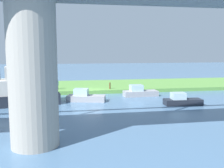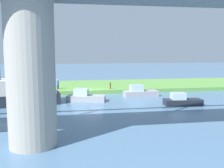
{
  "view_description": "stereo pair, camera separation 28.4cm",
  "coord_description": "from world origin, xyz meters",
  "px_view_note": "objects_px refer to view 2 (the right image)",
  "views": [
    {
      "loc": [
        3.36,
        33.98,
        5.89
      ],
      "look_at": [
        -1.81,
        5.0,
        2.0
      ],
      "focal_mm": 41.09,
      "sensor_mm": 36.0,
      "label": 1
    },
    {
      "loc": [
        3.08,
        34.02,
        5.89
      ],
      "look_at": [
        -1.81,
        5.0,
        2.0
      ],
      "focal_mm": 41.09,
      "sensor_mm": 36.0,
      "label": 2
    }
  ],
  "objects_px": {
    "person_on_bank": "(58,84)",
    "riverboat_paddlewheel": "(20,89)",
    "houseboat_blue": "(182,101)",
    "pontoon_yellow": "(140,92)",
    "bridge_pylon": "(31,74)",
    "mooring_post": "(110,86)",
    "motorboat_white": "(85,97)"
  },
  "relations": [
    {
      "from": "houseboat_blue",
      "to": "pontoon_yellow",
      "type": "distance_m",
      "value": 6.7
    },
    {
      "from": "motorboat_white",
      "to": "riverboat_paddlewheel",
      "type": "bearing_deg",
      "value": 5.47
    },
    {
      "from": "mooring_post",
      "to": "bridge_pylon",
      "type": "bearing_deg",
      "value": 67.5
    },
    {
      "from": "pontoon_yellow",
      "to": "motorboat_white",
      "type": "bearing_deg",
      "value": 16.45
    },
    {
      "from": "person_on_bank",
      "to": "riverboat_paddlewheel",
      "type": "bearing_deg",
      "value": 63.36
    },
    {
      "from": "person_on_bank",
      "to": "bridge_pylon",
      "type": "bearing_deg",
      "value": 88.1
    },
    {
      "from": "person_on_bank",
      "to": "pontoon_yellow",
      "type": "relative_size",
      "value": 0.31
    },
    {
      "from": "motorboat_white",
      "to": "person_on_bank",
      "type": "bearing_deg",
      "value": -63.46
    },
    {
      "from": "bridge_pylon",
      "to": "pontoon_yellow",
      "type": "distance_m",
      "value": 19.64
    },
    {
      "from": "bridge_pylon",
      "to": "mooring_post",
      "type": "distance_m",
      "value": 21.06
    },
    {
      "from": "bridge_pylon",
      "to": "person_on_bank",
      "type": "xyz_separation_m",
      "value": [
        -0.67,
        -20.24,
        -3.29
      ]
    },
    {
      "from": "riverboat_paddlewheel",
      "to": "motorboat_white",
      "type": "bearing_deg",
      "value": -174.53
    },
    {
      "from": "person_on_bank",
      "to": "motorboat_white",
      "type": "distance_m",
      "value": 7.57
    },
    {
      "from": "bridge_pylon",
      "to": "person_on_bank",
      "type": "distance_m",
      "value": 20.52
    },
    {
      "from": "bridge_pylon",
      "to": "pontoon_yellow",
      "type": "height_order",
      "value": "bridge_pylon"
    },
    {
      "from": "person_on_bank",
      "to": "riverboat_paddlewheel",
      "type": "relative_size",
      "value": 0.15
    },
    {
      "from": "bridge_pylon",
      "to": "houseboat_blue",
      "type": "bearing_deg",
      "value": -145.91
    },
    {
      "from": "motorboat_white",
      "to": "pontoon_yellow",
      "type": "distance_m",
      "value": 7.5
    },
    {
      "from": "riverboat_paddlewheel",
      "to": "motorboat_white",
      "type": "distance_m",
      "value": 7.22
    },
    {
      "from": "person_on_bank",
      "to": "pontoon_yellow",
      "type": "distance_m",
      "value": 11.54
    },
    {
      "from": "bridge_pylon",
      "to": "mooring_post",
      "type": "bearing_deg",
      "value": -112.5
    },
    {
      "from": "mooring_post",
      "to": "pontoon_yellow",
      "type": "distance_m",
      "value": 4.86
    },
    {
      "from": "bridge_pylon",
      "to": "riverboat_paddlewheel",
      "type": "bearing_deg",
      "value": -76.61
    },
    {
      "from": "riverboat_paddlewheel",
      "to": "pontoon_yellow",
      "type": "height_order",
      "value": "riverboat_paddlewheel"
    },
    {
      "from": "houseboat_blue",
      "to": "pontoon_yellow",
      "type": "height_order",
      "value": "pontoon_yellow"
    },
    {
      "from": "houseboat_blue",
      "to": "mooring_post",
      "type": "bearing_deg",
      "value": -56.64
    },
    {
      "from": "houseboat_blue",
      "to": "pontoon_yellow",
      "type": "bearing_deg",
      "value": -63.35
    },
    {
      "from": "houseboat_blue",
      "to": "motorboat_white",
      "type": "bearing_deg",
      "value": -20.75
    },
    {
      "from": "riverboat_paddlewheel",
      "to": "houseboat_blue",
      "type": "height_order",
      "value": "riverboat_paddlewheel"
    },
    {
      "from": "mooring_post",
      "to": "riverboat_paddlewheel",
      "type": "xyz_separation_m",
      "value": [
        11.0,
        6.37,
        0.75
      ]
    },
    {
      "from": "houseboat_blue",
      "to": "pontoon_yellow",
      "type": "xyz_separation_m",
      "value": [
        3.0,
        -5.99,
        0.04
      ]
    },
    {
      "from": "pontoon_yellow",
      "to": "bridge_pylon",
      "type": "bearing_deg",
      "value": 54.29
    }
  ]
}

